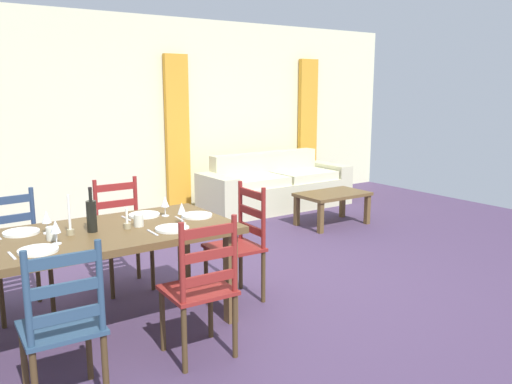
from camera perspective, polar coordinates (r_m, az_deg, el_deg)
ground_plane at (r=4.78m, az=0.13°, el=-10.26°), size 9.60×9.60×0.02m
wall_far at (r=7.42m, az=-14.66°, el=7.81°), size 9.60×0.16×2.70m
curtain_panel_left at (r=7.62m, az=-8.48°, el=6.24°), size 0.35×0.08×2.20m
curtain_panel_right at (r=8.93m, az=5.57°, el=7.01°), size 0.35×0.08×2.20m
dining_table at (r=3.88m, az=-16.62°, el=-5.35°), size 1.90×0.96×0.75m
dining_chair_near_left at (r=3.11m, az=-20.08°, el=-13.41°), size 0.44×0.42×0.96m
dining_chair_near_right at (r=3.45m, az=-5.93°, el=-10.26°), size 0.43×0.41×0.96m
dining_chair_far_left at (r=4.51m, az=-24.44°, el=-6.06°), size 0.45×0.43×0.96m
dining_chair_far_right at (r=4.78m, az=-14.24°, el=-4.45°), size 0.43×0.41×0.96m
dining_chair_head_east at (r=4.38m, az=-1.78°, el=-5.52°), size 0.41×0.43×0.96m
dinner_plate_near_left at (r=3.51m, az=-22.43°, el=-5.83°), size 0.24×0.24×0.02m
fork_near_left at (r=3.49m, az=-24.84°, el=-6.24°), size 0.02×0.17×0.01m
dinner_plate_near_right at (r=3.79m, az=-9.02°, el=-3.92°), size 0.24×0.24×0.02m
fork_near_right at (r=3.73m, az=-11.10°, el=-4.32°), size 0.02×0.17×0.01m
dinner_plate_far_left at (r=3.99m, az=-23.98°, el=-3.99°), size 0.24×0.24×0.02m
dinner_plate_far_right at (r=4.23m, az=-11.96°, el=-2.43°), size 0.24×0.24×0.02m
fork_far_right at (r=4.18m, az=-13.85°, el=-2.76°), size 0.02×0.17×0.01m
dinner_plate_head_east at (r=4.15m, az=-6.41°, el=-2.53°), size 0.24×0.24×0.02m
fork_head_east at (r=4.08m, az=-8.26°, el=-2.88°), size 0.03×0.17×0.01m
wine_bottle at (r=3.84m, az=-17.31°, el=-2.42°), size 0.07×0.07×0.32m
wine_glass_near_left at (r=3.61m, az=-20.80°, el=-3.59°), size 0.06×0.06×0.16m
wine_glass_near_right at (r=3.92m, az=-8.01°, el=-1.85°), size 0.06×0.06×0.16m
wine_glass_far_left at (r=3.90m, az=-21.66°, el=-2.61°), size 0.06×0.06×0.16m
wine_glass_far_right at (r=4.18m, az=-9.79°, el=-1.09°), size 0.06×0.06×0.16m
coffee_cup_primary at (r=3.92m, az=-12.54°, el=-3.01°), size 0.07×0.07×0.09m
coffee_cup_secondary at (r=3.73m, az=-21.17°, el=-4.20°), size 0.07×0.07×0.09m
candle_tall at (r=3.81m, az=-19.43°, el=-3.21°), size 0.05×0.05×0.28m
candle_short at (r=3.87m, az=-13.72°, el=-3.30°), size 0.05×0.05×0.15m
couch at (r=7.75m, az=1.98°, el=0.41°), size 2.29×0.82×0.80m
coffee_table at (r=6.84m, az=8.25°, el=-0.61°), size 0.90×0.56×0.42m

